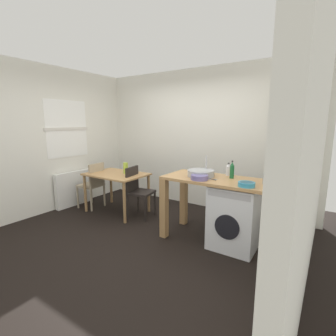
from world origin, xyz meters
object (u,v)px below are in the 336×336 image
chair_opposite (137,189)px  utensil_crock (268,179)px  dining_table (116,179)px  colander (247,184)px  bottle_tall_green (228,170)px  chair_person_seat (93,183)px  washing_machine (235,216)px  vase (126,168)px  mixing_bowl (200,177)px  bottle_squat_brown (232,170)px

chair_opposite → utensil_crock: (2.19, -0.08, 0.48)m
chair_opposite → utensil_crock: 2.25m
dining_table → colander: bearing=-7.2°
bottle_tall_green → colander: bearing=-50.4°
chair_person_seat → washing_machine: size_ratio=1.05×
colander → vase: bearing=170.0°
mixing_bowl → vase: (-1.71, 0.39, -0.11)m
washing_machine → bottle_tall_green: bottle_tall_green is taller
washing_machine → mixing_bowl: 0.72m
bottle_squat_brown → mixing_bowl: bottle_squat_brown is taller
chair_opposite → bottle_tall_green: (1.61, 0.14, 0.50)m
chair_opposite → mixing_bowl: size_ratio=3.82×
bottle_squat_brown → bottle_tall_green: bearing=125.1°
mixing_bowl → bottle_squat_brown: bearing=43.9°
chair_person_seat → utensil_crock: size_ratio=3.00×
chair_person_seat → utensil_crock: utensil_crock is taller
dining_table → bottle_squat_brown: size_ratio=4.48×
utensil_crock → vase: bearing=176.7°
colander → dining_table: bearing=172.8°
mixing_bowl → bottle_tall_green: bearing=64.2°
washing_machine → utensil_crock: (0.37, 0.05, 0.56)m
bottle_tall_green → bottle_squat_brown: (0.10, -0.15, 0.03)m
dining_table → chair_opposite: bearing=4.5°
bottle_tall_green → utensil_crock: utensil_crock is taller
chair_opposite → bottle_squat_brown: bearing=80.2°
mixing_bowl → vase: mixing_bowl is taller
bottle_squat_brown → mixing_bowl: size_ratio=1.04×
bottle_tall_green → utensil_crock: (0.59, -0.22, -0.01)m
chair_person_seat → vase: bearing=-79.3°
washing_machine → bottle_squat_brown: 0.62m
chair_person_seat → chair_opposite: bearing=-87.6°
chair_person_seat → chair_opposite: size_ratio=1.00×
mixing_bowl → vase: 1.75m
chair_opposite → washing_machine: bearing=76.4°
bottle_squat_brown → colander: 0.46m
mixing_bowl → vase: size_ratio=1.15×
vase → colander: bearing=-10.0°
dining_table → vase: 0.27m
colander → chair_opposite: bearing=170.1°
dining_table → colander: 2.53m
mixing_bowl → dining_table: bearing=171.0°
chair_opposite → bottle_squat_brown: 1.79m
colander → mixing_bowl: bearing=178.2°
utensil_crock → colander: 0.33m
washing_machine → vase: 2.20m
dining_table → vase: bearing=33.7°
bottle_squat_brown → utensil_crock: bearing=-8.3°
bottle_tall_green → chair_opposite: bearing=-175.1°
washing_machine → bottle_tall_green: size_ratio=4.63×
dining_table → washing_machine: bearing=-2.4°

